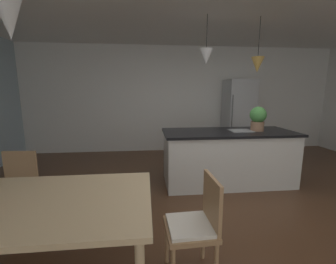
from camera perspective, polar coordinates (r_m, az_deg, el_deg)
The scene contains 11 objects.
ground_plane at distance 3.17m, azimuth 14.15°, elevation -19.57°, with size 10.00×8.40×0.04m, color #4C301E.
wall_back_kitchen at distance 5.92m, azimuth 3.87°, elevation 8.37°, with size 10.00×0.12×2.70m, color white.
dining_table at distance 2.09m, azimuth -35.60°, elevation -15.99°, with size 2.08×1.02×0.74m.
chair_far_left at distance 3.09m, azimuth -34.71°, elevation -11.83°, with size 0.43×0.43×0.87m.
chair_kitchen_end at distance 1.98m, azimuth 7.25°, elevation -22.39°, with size 0.42×0.42×0.87m.
kitchen_island at distance 3.91m, azimuth 15.09°, elevation -6.14°, with size 2.17×0.90×0.91m.
refrigerator at distance 5.96m, azimuth 17.65°, elevation 3.84°, with size 0.68×0.67×1.85m.
pendant_over_table at distance 1.92m, azimuth -35.84°, elevation 22.80°, with size 0.18×0.18×0.82m.
pendant_over_island_main at distance 3.67m, azimuth 9.83°, elevation 18.60°, with size 0.20×0.20×0.74m.
pendant_over_island_aux at distance 3.96m, azimuth 22.09°, elevation 15.81°, with size 0.20×0.20×0.85m.
potted_plant_on_island at distance 3.99m, azimuth 22.19°, elevation 3.41°, with size 0.27×0.27×0.40m.
Camera 1 is at (-1.00, -2.57, 1.54)m, focal length 23.62 mm.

